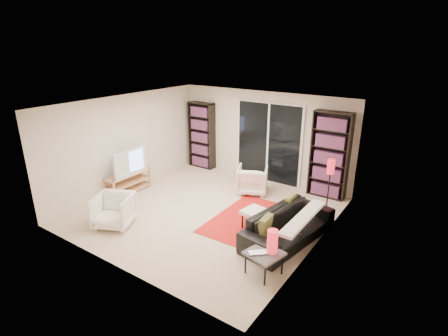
{
  "coord_description": "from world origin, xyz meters",
  "views": [
    {
      "loc": [
        4.3,
        -5.6,
        3.59
      ],
      "look_at": [
        0.25,
        0.3,
        1.0
      ],
      "focal_mm": 28.0,
      "sensor_mm": 36.0,
      "label": 1
    }
  ],
  "objects_px": {
    "armchair_front": "(114,211)",
    "ottoman": "(257,214)",
    "bookshelf_right": "(330,155)",
    "tv_stand": "(128,182)",
    "armchair_back": "(252,180)",
    "sofa": "(289,226)",
    "floor_lamp": "(330,173)",
    "bookshelf_left": "(202,135)",
    "side_table": "(264,255)"
  },
  "relations": [
    {
      "from": "bookshelf_right",
      "to": "ottoman",
      "type": "relative_size",
      "value": 3.28
    },
    {
      "from": "tv_stand",
      "to": "armchair_front",
      "type": "height_order",
      "value": "armchair_front"
    },
    {
      "from": "floor_lamp",
      "to": "sofa",
      "type": "bearing_deg",
      "value": -96.23
    },
    {
      "from": "tv_stand",
      "to": "bookshelf_left",
      "type": "bearing_deg",
      "value": 82.19
    },
    {
      "from": "sofa",
      "to": "ottoman",
      "type": "relative_size",
      "value": 3.28
    },
    {
      "from": "tv_stand",
      "to": "armchair_back",
      "type": "xyz_separation_m",
      "value": [
        2.59,
        1.74,
        0.08
      ]
    },
    {
      "from": "tv_stand",
      "to": "floor_lamp",
      "type": "height_order",
      "value": "floor_lamp"
    },
    {
      "from": "tv_stand",
      "to": "sofa",
      "type": "bearing_deg",
      "value": 2.28
    },
    {
      "from": "bookshelf_right",
      "to": "tv_stand",
      "type": "height_order",
      "value": "bookshelf_right"
    },
    {
      "from": "bookshelf_left",
      "to": "armchair_back",
      "type": "distance_m",
      "value": 2.47
    },
    {
      "from": "armchair_back",
      "to": "floor_lamp",
      "type": "distance_m",
      "value": 1.98
    },
    {
      "from": "bookshelf_left",
      "to": "tv_stand",
      "type": "relative_size",
      "value": 1.58
    },
    {
      "from": "side_table",
      "to": "floor_lamp",
      "type": "relative_size",
      "value": 0.52
    },
    {
      "from": "bookshelf_right",
      "to": "side_table",
      "type": "xyz_separation_m",
      "value": [
        0.21,
        -3.59,
        -0.69
      ]
    },
    {
      "from": "bookshelf_left",
      "to": "ottoman",
      "type": "bearing_deg",
      "value": -36.25
    },
    {
      "from": "sofa",
      "to": "ottoman",
      "type": "height_order",
      "value": "sofa"
    },
    {
      "from": "armchair_back",
      "to": "armchair_front",
      "type": "xyz_separation_m",
      "value": [
        -1.48,
        -3.08,
        0.0
      ]
    },
    {
      "from": "ottoman",
      "to": "side_table",
      "type": "bearing_deg",
      "value": -56.3
    },
    {
      "from": "bookshelf_left",
      "to": "ottoman",
      "type": "xyz_separation_m",
      "value": [
        3.25,
        -2.38,
        -0.63
      ]
    },
    {
      "from": "ottoman",
      "to": "side_table",
      "type": "xyz_separation_m",
      "value": [
        0.81,
        -1.21,
        0.01
      ]
    },
    {
      "from": "bookshelf_right",
      "to": "sofa",
      "type": "relative_size",
      "value": 1.0
    },
    {
      "from": "tv_stand",
      "to": "side_table",
      "type": "distance_m",
      "value": 4.53
    },
    {
      "from": "bookshelf_left",
      "to": "side_table",
      "type": "bearing_deg",
      "value": -41.52
    },
    {
      "from": "tv_stand",
      "to": "armchair_front",
      "type": "bearing_deg",
      "value": -50.39
    },
    {
      "from": "ottoman",
      "to": "sofa",
      "type": "bearing_deg",
      "value": -1.97
    },
    {
      "from": "bookshelf_right",
      "to": "ottoman",
      "type": "height_order",
      "value": "bookshelf_right"
    },
    {
      "from": "tv_stand",
      "to": "armchair_back",
      "type": "distance_m",
      "value": 3.12
    },
    {
      "from": "armchair_back",
      "to": "tv_stand",
      "type": "bearing_deg",
      "value": 9.49
    },
    {
      "from": "bookshelf_left",
      "to": "sofa",
      "type": "relative_size",
      "value": 0.93
    },
    {
      "from": "floor_lamp",
      "to": "armchair_back",
      "type": "bearing_deg",
      "value": -177.42
    },
    {
      "from": "bookshelf_left",
      "to": "sofa",
      "type": "xyz_separation_m",
      "value": [
        3.95,
        -2.41,
        -0.67
      ]
    },
    {
      "from": "tv_stand",
      "to": "armchair_back",
      "type": "bearing_deg",
      "value": 33.88
    },
    {
      "from": "ottoman",
      "to": "armchair_back",
      "type": "bearing_deg",
      "value": 123.26
    },
    {
      "from": "side_table",
      "to": "armchair_front",
      "type": "bearing_deg",
      "value": -174.33
    },
    {
      "from": "bookshelf_right",
      "to": "armchair_back",
      "type": "distance_m",
      "value": 1.95
    },
    {
      "from": "sofa",
      "to": "floor_lamp",
      "type": "relative_size",
      "value": 1.73
    },
    {
      "from": "bookshelf_right",
      "to": "floor_lamp",
      "type": "relative_size",
      "value": 1.73
    },
    {
      "from": "tv_stand",
      "to": "sofa",
      "type": "xyz_separation_m",
      "value": [
        4.31,
        0.17,
        0.04
      ]
    },
    {
      "from": "tv_stand",
      "to": "sofa",
      "type": "relative_size",
      "value": 0.59
    },
    {
      "from": "ottoman",
      "to": "floor_lamp",
      "type": "height_order",
      "value": "floor_lamp"
    },
    {
      "from": "armchair_front",
      "to": "ottoman",
      "type": "relative_size",
      "value": 1.16
    },
    {
      "from": "bookshelf_right",
      "to": "tv_stand",
      "type": "distance_m",
      "value": 4.99
    },
    {
      "from": "sofa",
      "to": "armchair_back",
      "type": "bearing_deg",
      "value": 57.03
    },
    {
      "from": "sofa",
      "to": "ottoman",
      "type": "xyz_separation_m",
      "value": [
        -0.7,
        0.02,
        0.04
      ]
    },
    {
      "from": "bookshelf_right",
      "to": "ottoman",
      "type": "bearing_deg",
      "value": -104.08
    },
    {
      "from": "side_table",
      "to": "sofa",
      "type": "bearing_deg",
      "value": 95.11
    },
    {
      "from": "armchair_back",
      "to": "ottoman",
      "type": "height_order",
      "value": "armchair_back"
    },
    {
      "from": "sofa",
      "to": "armchair_front",
      "type": "distance_m",
      "value": 3.54
    },
    {
      "from": "bookshelf_left",
      "to": "armchair_front",
      "type": "distance_m",
      "value": 4.04
    },
    {
      "from": "sofa",
      "to": "bookshelf_right",
      "type": "bearing_deg",
      "value": 11.94
    }
  ]
}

